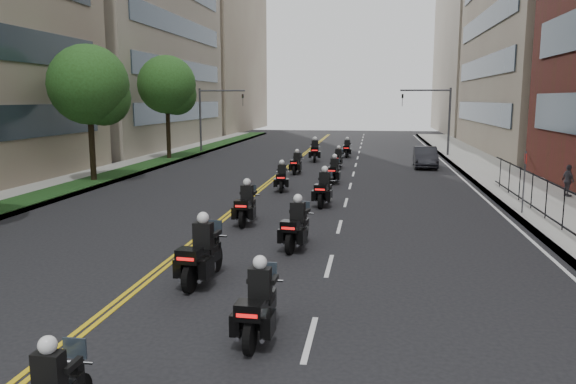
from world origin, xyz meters
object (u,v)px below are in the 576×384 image
(motorcycle_4, at_px, (246,206))
(motorcycle_5, at_px, (324,190))
(parked_sedan, at_px, (425,157))
(motorcycle_10, at_px, (315,152))
(motorcycle_1, at_px, (259,307))
(motorcycle_11, at_px, (347,149))
(motorcycle_6, at_px, (282,179))
(motorcycle_3, at_px, (297,227))
(motorcycle_2, at_px, (202,255))
(motorcycle_7, at_px, (334,172))
(motorcycle_9, at_px, (338,159))
(motorcycle_8, at_px, (297,164))
(pedestrian_c, at_px, (568,181))

(motorcycle_4, height_order, motorcycle_5, motorcycle_5)
(parked_sedan, bearing_deg, motorcycle_10, 163.29)
(motorcycle_1, height_order, motorcycle_4, motorcycle_4)
(motorcycle_4, height_order, motorcycle_11, motorcycle_4)
(motorcycle_6, bearing_deg, motorcycle_3, -84.49)
(motorcycle_2, relative_size, motorcycle_6, 1.15)
(motorcycle_2, height_order, motorcycle_7, motorcycle_2)
(motorcycle_7, bearing_deg, motorcycle_9, 96.69)
(motorcycle_1, xyz_separation_m, motorcycle_9, (-0.14, 27.92, -0.04))
(motorcycle_11, xyz_separation_m, parked_sedan, (5.69, -6.17, 0.07))
(motorcycle_3, relative_size, parked_sedan, 0.54)
(motorcycle_2, bearing_deg, motorcycle_8, 96.12)
(motorcycle_6, height_order, motorcycle_8, motorcycle_6)
(motorcycle_6, bearing_deg, motorcycle_8, 85.07)
(pedestrian_c, bearing_deg, motorcycle_4, 104.39)
(motorcycle_3, xyz_separation_m, motorcycle_9, (0.03, 21.05, -0.07))
(motorcycle_4, relative_size, motorcycle_7, 1.05)
(motorcycle_2, relative_size, motorcycle_8, 1.17)
(parked_sedan, bearing_deg, motorcycle_3, -103.57)
(motorcycle_4, bearing_deg, motorcycle_3, -54.38)
(motorcycle_3, bearing_deg, pedestrian_c, 50.61)
(motorcycle_6, distance_m, motorcycle_9, 10.21)
(motorcycle_7, relative_size, motorcycle_8, 1.05)
(motorcycle_1, bearing_deg, motorcycle_3, 93.31)
(motorcycle_1, relative_size, motorcycle_10, 0.88)
(motorcycle_8, relative_size, motorcycle_9, 1.01)
(motorcycle_9, height_order, motorcycle_10, motorcycle_10)
(motorcycle_2, height_order, motorcycle_9, motorcycle_2)
(motorcycle_5, distance_m, pedestrian_c, 11.70)
(pedestrian_c, bearing_deg, motorcycle_11, 17.95)
(motorcycle_5, xyz_separation_m, motorcycle_10, (-2.23, 17.81, 0.05))
(motorcycle_10, bearing_deg, motorcycle_8, -97.92)
(motorcycle_6, xyz_separation_m, motorcycle_7, (2.50, 3.02, 0.02))
(motorcycle_10, bearing_deg, motorcycle_9, -68.49)
(motorcycle_5, height_order, motorcycle_9, motorcycle_5)
(motorcycle_8, bearing_deg, motorcycle_6, -84.62)
(motorcycle_10, relative_size, motorcycle_11, 1.15)
(motorcycle_7, bearing_deg, motorcycle_3, -85.92)
(motorcycle_3, xyz_separation_m, motorcycle_8, (-2.40, 17.85, -0.06))
(motorcycle_3, relative_size, motorcycle_4, 1.00)
(motorcycle_9, relative_size, parked_sedan, 0.49)
(motorcycle_10, bearing_deg, motorcycle_3, -90.20)
(motorcycle_1, distance_m, motorcycle_3, 6.87)
(motorcycle_3, height_order, motorcycle_8, motorcycle_3)
(motorcycle_4, relative_size, motorcycle_9, 1.11)
(motorcycle_6, relative_size, motorcycle_9, 1.03)
(motorcycle_3, height_order, parked_sedan, motorcycle_3)
(motorcycle_1, height_order, motorcycle_9, motorcycle_1)
(motorcycle_6, relative_size, motorcycle_11, 0.98)
(motorcycle_5, distance_m, motorcycle_7, 6.78)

